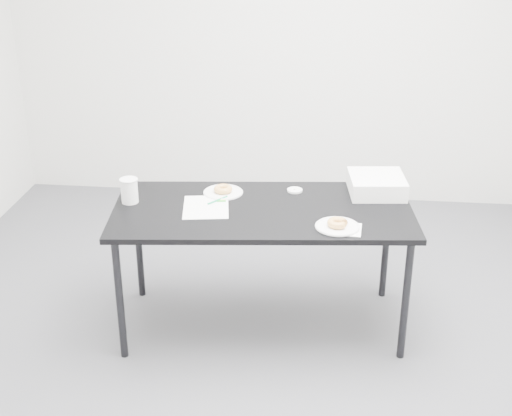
# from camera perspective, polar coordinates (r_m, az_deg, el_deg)

# --- Properties ---
(floor) EXTENTS (4.00, 4.00, 0.00)m
(floor) POSITION_cam_1_polar(r_m,az_deg,el_deg) (4.19, -1.85, -9.66)
(floor) COLOR #4D4E52
(floor) RESTS_ON ground
(wall_back) EXTENTS (4.00, 0.02, 2.70)m
(wall_back) POSITION_cam_1_polar(r_m,az_deg,el_deg) (5.55, 0.87, 14.07)
(wall_back) COLOR silver
(wall_back) RESTS_ON floor
(table) EXTENTS (1.70, 0.92, 0.74)m
(table) POSITION_cam_1_polar(r_m,az_deg,el_deg) (3.90, 0.53, -0.77)
(table) COLOR black
(table) RESTS_ON floor
(scorecard) EXTENTS (0.29, 0.34, 0.00)m
(scorecard) POSITION_cam_1_polar(r_m,az_deg,el_deg) (3.90, -4.03, 0.08)
(scorecard) COLOR white
(scorecard) RESTS_ON table
(logo_patch) EXTENTS (0.06, 0.06, 0.00)m
(logo_patch) POSITION_cam_1_polar(r_m,az_deg,el_deg) (3.97, -2.79, 0.65)
(logo_patch) COLOR green
(logo_patch) RESTS_ON scorecard
(pen) EXTENTS (0.10, 0.12, 0.01)m
(pen) POSITION_cam_1_polar(r_m,az_deg,el_deg) (3.96, -3.09, 0.63)
(pen) COLOR #0B814E
(pen) RESTS_ON scorecard
(napkin) EXTENTS (0.17, 0.17, 0.00)m
(napkin) POSITION_cam_1_polar(r_m,az_deg,el_deg) (3.67, 7.17, -1.69)
(napkin) COLOR white
(napkin) RESTS_ON table
(plate_near) EXTENTS (0.23, 0.23, 0.01)m
(plate_near) POSITION_cam_1_polar(r_m,az_deg,el_deg) (3.68, 6.53, -1.49)
(plate_near) COLOR white
(plate_near) RESTS_ON napkin
(donut_near) EXTENTS (0.13, 0.13, 0.04)m
(donut_near) POSITION_cam_1_polar(r_m,az_deg,el_deg) (3.67, 6.54, -1.19)
(donut_near) COLOR gold
(donut_near) RESTS_ON plate_near
(plate_far) EXTENTS (0.23, 0.23, 0.01)m
(plate_far) POSITION_cam_1_polar(r_m,az_deg,el_deg) (4.07, -2.64, 1.26)
(plate_far) COLOR white
(plate_far) RESTS_ON table
(donut_far) EXTENTS (0.13, 0.13, 0.04)m
(donut_far) POSITION_cam_1_polar(r_m,az_deg,el_deg) (4.07, -2.65, 1.53)
(donut_far) COLOR gold
(donut_far) RESTS_ON plate_far
(coffee_cup) EXTENTS (0.09, 0.09, 0.14)m
(coffee_cup) POSITION_cam_1_polar(r_m,az_deg,el_deg) (3.98, -10.10, 1.38)
(coffee_cup) COLOR white
(coffee_cup) RESTS_ON table
(cup_lid) EXTENTS (0.09, 0.09, 0.01)m
(cup_lid) POSITION_cam_1_polar(r_m,az_deg,el_deg) (4.10, 3.12, 1.43)
(cup_lid) COLOR white
(cup_lid) RESTS_ON table
(bakery_box) EXTENTS (0.34, 0.34, 0.10)m
(bakery_box) POSITION_cam_1_polar(r_m,az_deg,el_deg) (4.11, 9.63, 1.87)
(bakery_box) COLOR white
(bakery_box) RESTS_ON table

